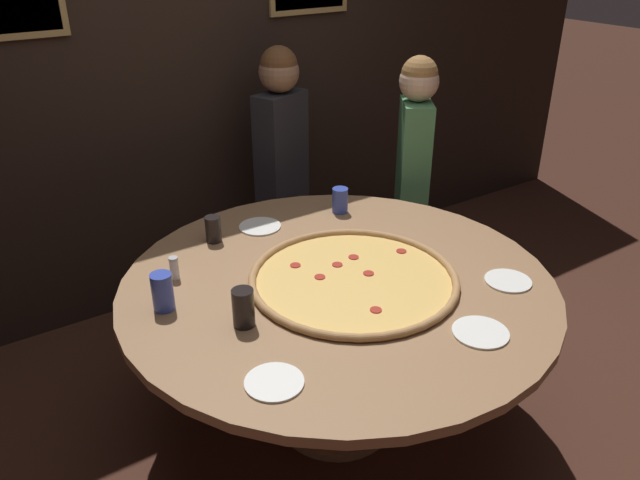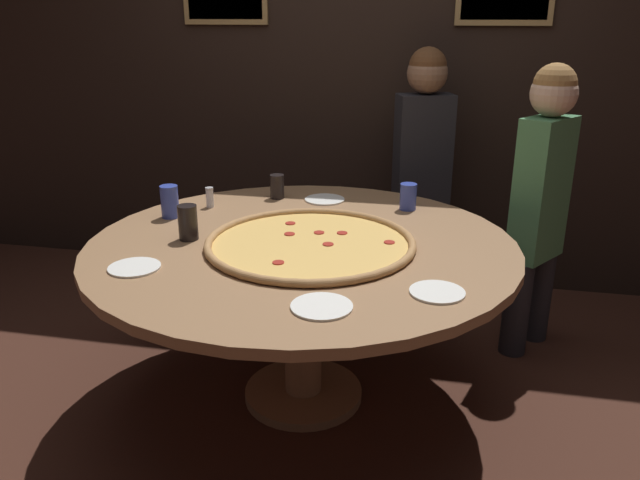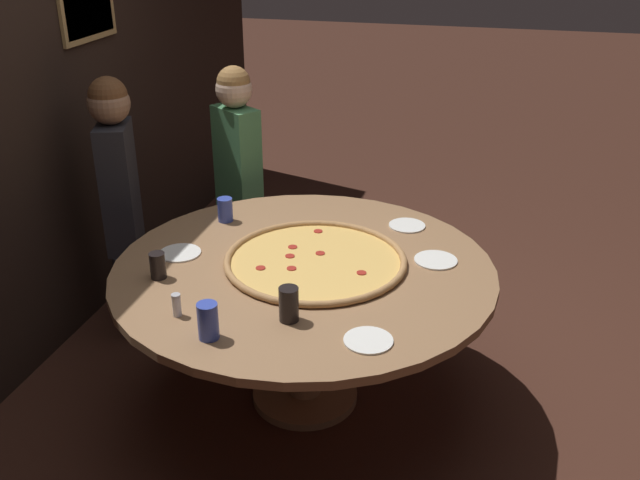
{
  "view_description": "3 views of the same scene",
  "coord_description": "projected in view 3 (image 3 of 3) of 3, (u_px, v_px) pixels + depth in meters",
  "views": [
    {
      "loc": [
        -1.27,
        -1.75,
        2.03
      ],
      "look_at": [
        -0.07,
        0.02,
        0.93
      ],
      "focal_mm": 35.0,
      "sensor_mm": 36.0,
      "label": 1
    },
    {
      "loc": [
        0.56,
        -2.32,
        1.62
      ],
      "look_at": [
        0.1,
        -0.09,
        0.79
      ],
      "focal_mm": 35.0,
      "sensor_mm": 36.0,
      "label": 2
    },
    {
      "loc": [
        -2.77,
        -0.8,
        2.24
      ],
      "look_at": [
        -0.02,
        -0.08,
        0.89
      ],
      "focal_mm": 40.0,
      "sensor_mm": 36.0,
      "label": 3
    }
  ],
  "objects": [
    {
      "name": "drink_cup_front_edge",
      "position": [
        225.0,
        210.0,
        3.68
      ],
      "size": [
        0.08,
        0.08,
        0.12
      ],
      "primitive_type": "cylinder",
      "color": "#384CB7",
      "rests_on": "dining_table"
    },
    {
      "name": "ground_plane",
      "position": [
        305.0,
        397.0,
        3.57
      ],
      "size": [
        24.0,
        24.0,
        0.0
      ],
      "primitive_type": "plane",
      "color": "#422319"
    },
    {
      "name": "white_plate_right_side",
      "position": [
        436.0,
        260.0,
        3.29
      ],
      "size": [
        0.2,
        0.2,
        0.01
      ],
      "primitive_type": "cylinder",
      "color": "white",
      "rests_on": "dining_table"
    },
    {
      "name": "drink_cup_far_right",
      "position": [
        289.0,
        304.0,
        2.8
      ],
      "size": [
        0.08,
        0.08,
        0.14
      ],
      "primitive_type": "cylinder",
      "color": "black",
      "rests_on": "dining_table"
    },
    {
      "name": "diner_side_left",
      "position": [
        238.0,
        168.0,
        4.26
      ],
      "size": [
        0.31,
        0.36,
        1.41
      ],
      "rotation": [
        0.0,
        0.0,
        -2.17
      ],
      "color": "#232328",
      "rests_on": "ground_plane"
    },
    {
      "name": "giant_pizza",
      "position": [
        315.0,
        260.0,
        3.27
      ],
      "size": [
        0.84,
        0.84,
        0.03
      ],
      "color": "#EAB75B",
      "rests_on": "dining_table"
    },
    {
      "name": "dining_table",
      "position": [
        304.0,
        288.0,
        3.3
      ],
      "size": [
        1.75,
        1.75,
        0.74
      ],
      "color": "#936B47",
      "rests_on": "ground_plane"
    },
    {
      "name": "condiment_shaker",
      "position": [
        177.0,
        305.0,
        2.84
      ],
      "size": [
        0.04,
        0.04,
        0.1
      ],
      "color": "silver",
      "rests_on": "dining_table"
    },
    {
      "name": "back_wall",
      "position": [
        0.0,
        123.0,
        3.34
      ],
      "size": [
        6.4,
        0.08,
        2.6
      ],
      "color": "black",
      "rests_on": "ground_plane"
    },
    {
      "name": "drink_cup_near_right",
      "position": [
        208.0,
        321.0,
        2.68
      ],
      "size": [
        0.08,
        0.08,
        0.15
      ],
      "primitive_type": "cylinder",
      "color": "#384CB7",
      "rests_on": "dining_table"
    },
    {
      "name": "white_plate_beside_cup",
      "position": [
        180.0,
        253.0,
        3.36
      ],
      "size": [
        0.2,
        0.2,
        0.01
      ],
      "primitive_type": "cylinder",
      "color": "white",
      "rests_on": "dining_table"
    },
    {
      "name": "white_plate_far_back",
      "position": [
        368.0,
        340.0,
        2.69
      ],
      "size": [
        0.19,
        0.19,
        0.01
      ],
      "primitive_type": "cylinder",
      "color": "white",
      "rests_on": "dining_table"
    },
    {
      "name": "drink_cup_near_left",
      "position": [
        158.0,
        266.0,
        3.12
      ],
      "size": [
        0.07,
        0.07,
        0.12
      ],
      "primitive_type": "cylinder",
      "color": "black",
      "rests_on": "dining_table"
    },
    {
      "name": "diner_centre_back",
      "position": [
        120.0,
        193.0,
        3.84
      ],
      "size": [
        0.38,
        0.25,
        1.45
      ],
      "rotation": [
        0.0,
        0.0,
        -2.79
      ],
      "color": "#232328",
      "rests_on": "ground_plane"
    },
    {
      "name": "white_plate_near_front",
      "position": [
        407.0,
        225.0,
        3.64
      ],
      "size": [
        0.19,
        0.19,
        0.01
      ],
      "primitive_type": "cylinder",
      "color": "white",
      "rests_on": "dining_table"
    }
  ]
}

